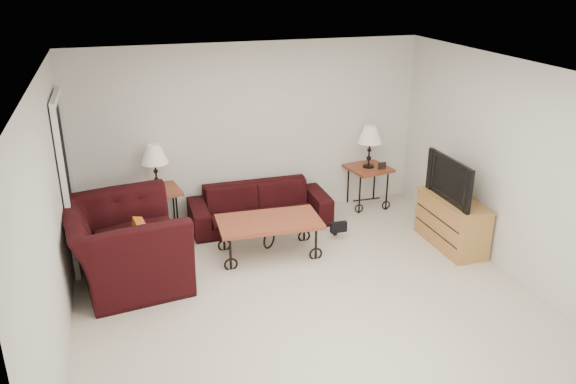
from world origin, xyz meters
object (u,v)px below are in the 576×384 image
(tv_stand, at_px, (452,222))
(television, at_px, (455,179))
(side_table_left, at_px, (159,211))
(armchair, at_px, (125,244))
(backpack, at_px, (335,221))
(coffee_table, at_px, (269,237))
(sofa, at_px, (260,206))
(side_table_right, at_px, (367,187))
(lamp_right, at_px, (369,147))
(lamp_left, at_px, (155,167))

(tv_stand, height_order, television, television)
(side_table_left, height_order, armchair, armchair)
(backpack, bearing_deg, armchair, 169.30)
(coffee_table, distance_m, tv_stand, 2.40)
(sofa, distance_m, side_table_right, 1.74)
(television, bearing_deg, side_table_right, -162.40)
(side_table_right, height_order, lamp_right, lamp_right)
(sofa, distance_m, side_table_left, 1.39)
(lamp_left, height_order, armchair, lamp_left)
(coffee_table, xyz_separation_m, television, (2.33, -0.45, 0.70))
(television, bearing_deg, lamp_left, -113.10)
(side_table_left, distance_m, armchair, 1.34)
(television, xyz_separation_m, backpack, (-1.33, 0.70, -0.71))
(tv_stand, distance_m, television, 0.61)
(coffee_table, xyz_separation_m, backpack, (1.00, 0.26, -0.02))
(lamp_left, relative_size, coffee_table, 0.49)
(lamp_right, distance_m, coffee_table, 2.26)
(sofa, relative_size, lamp_right, 3.09)
(tv_stand, relative_size, backpack, 2.43)
(sofa, height_order, side_table_left, side_table_left)
(side_table_left, relative_size, television, 0.64)
(sofa, bearing_deg, television, -31.40)
(lamp_left, bearing_deg, coffee_table, -40.73)
(side_table_left, xyz_separation_m, side_table_right, (3.11, 0.00, 0.00))
(side_table_right, height_order, television, television)
(side_table_right, xyz_separation_m, lamp_left, (-3.11, 0.00, 0.63))
(lamp_right, distance_m, tv_stand, 1.73)
(sofa, relative_size, lamp_left, 3.12)
(sofa, distance_m, lamp_right, 1.87)
(side_table_right, relative_size, armchair, 0.44)
(coffee_table, bearing_deg, tv_stand, -10.73)
(armchair, bearing_deg, sofa, -68.02)
(sofa, bearing_deg, lamp_right, 5.93)
(lamp_left, bearing_deg, television, -23.10)
(lamp_right, relative_size, armchair, 0.44)
(armchair, bearing_deg, lamp_right, -78.60)
(coffee_table, height_order, backpack, coffee_table)
(coffee_table, bearing_deg, armchair, -175.20)
(armchair, height_order, backpack, armchair)
(side_table_left, xyz_separation_m, tv_stand, (3.62, -1.54, 0.01))
(lamp_left, relative_size, tv_stand, 0.58)
(lamp_left, height_order, coffee_table, lamp_left)
(armchair, height_order, tv_stand, armchair)
(coffee_table, height_order, television, television)
(coffee_table, xyz_separation_m, armchair, (-1.75, -0.15, 0.23))
(lamp_left, relative_size, lamp_right, 0.99)
(tv_stand, bearing_deg, armchair, 175.83)
(lamp_right, relative_size, backpack, 1.41)
(lamp_right, bearing_deg, sofa, -174.07)
(side_table_left, bearing_deg, lamp_left, 0.00)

